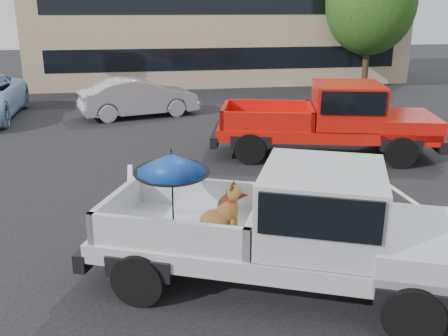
{
  "coord_description": "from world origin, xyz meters",
  "views": [
    {
      "loc": [
        -2.76,
        -8.35,
        3.98
      ],
      "look_at": [
        -1.3,
        -0.18,
        1.3
      ],
      "focal_mm": 40.0,
      "sensor_mm": 36.0,
      "label": 1
    }
  ],
  "objects_px": {
    "tree_back": "(270,0)",
    "silver_pickup": "(303,223)",
    "silver_sedan": "(139,97)",
    "red_pickup": "(339,117)",
    "tree_right": "(371,3)"
  },
  "relations": [
    {
      "from": "silver_pickup",
      "to": "tree_back",
      "type": "bearing_deg",
      "value": 99.54
    },
    {
      "from": "silver_pickup",
      "to": "red_pickup",
      "type": "bearing_deg",
      "value": 87.02
    },
    {
      "from": "tree_back",
      "to": "silver_pickup",
      "type": "height_order",
      "value": "tree_back"
    },
    {
      "from": "tree_right",
      "to": "silver_sedan",
      "type": "distance_m",
      "value": 13.22
    },
    {
      "from": "tree_back",
      "to": "silver_pickup",
      "type": "xyz_separation_m",
      "value": [
        -6.5,
        -26.13,
        -3.36
      ]
    },
    {
      "from": "red_pickup",
      "to": "tree_right",
      "type": "bearing_deg",
      "value": 76.82
    },
    {
      "from": "tree_right",
      "to": "tree_back",
      "type": "distance_m",
      "value": 8.55
    },
    {
      "from": "silver_pickup",
      "to": "silver_sedan",
      "type": "height_order",
      "value": "silver_pickup"
    },
    {
      "from": "tree_back",
      "to": "silver_pickup",
      "type": "relative_size",
      "value": 1.19
    },
    {
      "from": "tree_right",
      "to": "silver_sedan",
      "type": "xyz_separation_m",
      "value": [
        -11.63,
        -5.23,
        -3.48
      ]
    },
    {
      "from": "silver_pickup",
      "to": "red_pickup",
      "type": "xyz_separation_m",
      "value": [
        3.25,
        6.52,
        0.06
      ]
    },
    {
      "from": "red_pickup",
      "to": "silver_sedan",
      "type": "height_order",
      "value": "red_pickup"
    },
    {
      "from": "tree_right",
      "to": "silver_pickup",
      "type": "bearing_deg",
      "value": -117.65
    },
    {
      "from": "tree_back",
      "to": "silver_sedan",
      "type": "bearing_deg",
      "value": -123.12
    },
    {
      "from": "tree_right",
      "to": "red_pickup",
      "type": "bearing_deg",
      "value": -118.3
    }
  ]
}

